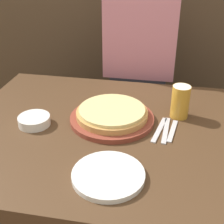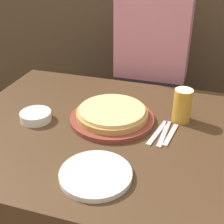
% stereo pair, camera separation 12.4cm
% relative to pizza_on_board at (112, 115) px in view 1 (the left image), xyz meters
% --- Properties ---
extents(dining_table, '(1.25, 0.92, 0.78)m').
position_rel_pizza_on_board_xyz_m(dining_table, '(0.03, -0.06, -0.41)').
color(dining_table, '#4C331E').
rests_on(dining_table, ground_plane).
extents(pizza_on_board, '(0.34, 0.34, 0.06)m').
position_rel_pizza_on_board_xyz_m(pizza_on_board, '(0.00, 0.00, 0.00)').
color(pizza_on_board, brown).
rests_on(pizza_on_board, dining_table).
extents(beer_glass, '(0.07, 0.07, 0.14)m').
position_rel_pizza_on_board_xyz_m(beer_glass, '(0.26, 0.09, 0.05)').
color(beer_glass, gold).
rests_on(beer_glass, dining_table).
extents(dinner_plate, '(0.23, 0.23, 0.02)m').
position_rel_pizza_on_board_xyz_m(dinner_plate, '(0.05, -0.34, -0.02)').
color(dinner_plate, white).
rests_on(dinner_plate, dining_table).
extents(side_bowl, '(0.13, 0.13, 0.04)m').
position_rel_pizza_on_board_xyz_m(side_bowl, '(-0.30, -0.09, -0.01)').
color(side_bowl, white).
rests_on(side_bowl, dining_table).
extents(fork, '(0.05, 0.19, 0.00)m').
position_rel_pizza_on_board_xyz_m(fork, '(0.19, -0.04, -0.02)').
color(fork, silver).
rests_on(fork, dining_table).
extents(dinner_knife, '(0.03, 0.19, 0.00)m').
position_rel_pizza_on_board_xyz_m(dinner_knife, '(0.22, -0.04, -0.02)').
color(dinner_knife, silver).
rests_on(dinner_knife, dining_table).
extents(spoon, '(0.04, 0.16, 0.00)m').
position_rel_pizza_on_board_xyz_m(spoon, '(0.24, -0.04, -0.02)').
color(spoon, silver).
rests_on(spoon, dining_table).
extents(diner_person, '(0.38, 0.20, 1.36)m').
position_rel_pizza_on_board_xyz_m(diner_person, '(0.05, 0.58, -0.13)').
color(diner_person, '#33333D').
rests_on(diner_person, ground_plane).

